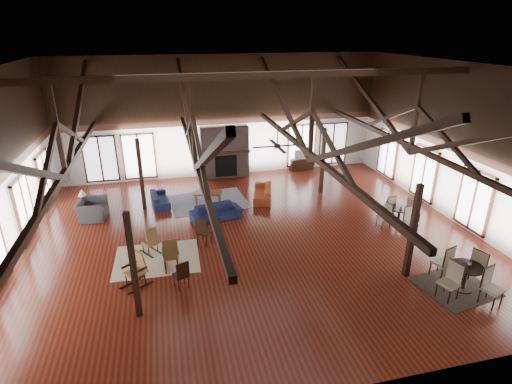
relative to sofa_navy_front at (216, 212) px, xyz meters
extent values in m
plane|color=maroon|center=(1.18, -1.79, -0.29)|extent=(16.00, 16.00, 0.00)
cube|color=black|center=(1.18, -1.79, 5.71)|extent=(16.00, 14.00, 0.02)
cube|color=white|center=(1.18, 5.21, 2.71)|extent=(16.00, 0.02, 6.00)
cube|color=white|center=(1.18, -8.79, 2.71)|extent=(16.00, 0.02, 6.00)
cube|color=white|center=(9.18, -1.79, 2.71)|extent=(0.02, 14.00, 6.00)
cube|color=black|center=(1.18, -1.79, 5.46)|extent=(15.60, 0.18, 0.22)
cube|color=black|center=(-4.82, -1.79, 2.76)|extent=(0.16, 13.70, 0.18)
cube|color=black|center=(-4.82, -1.79, 4.11)|extent=(0.14, 0.14, 2.70)
cube|color=black|center=(-4.82, 1.71, 3.98)|extent=(0.15, 7.07, 3.12)
cube|color=black|center=(-4.82, -5.29, 3.98)|extent=(0.15, 7.07, 3.12)
cube|color=black|center=(-0.82, -1.79, 2.76)|extent=(0.16, 13.70, 0.18)
cube|color=black|center=(-0.82, -1.79, 4.11)|extent=(0.14, 0.14, 2.70)
cube|color=black|center=(-0.82, 1.71, 3.98)|extent=(0.15, 7.07, 3.12)
cube|color=black|center=(-0.82, -5.29, 3.98)|extent=(0.15, 7.07, 3.12)
cube|color=black|center=(3.18, -1.79, 2.76)|extent=(0.16, 13.70, 0.18)
cube|color=black|center=(3.18, -1.79, 4.11)|extent=(0.14, 0.14, 2.70)
cube|color=black|center=(3.18, 1.71, 3.98)|extent=(0.15, 7.07, 3.12)
cube|color=black|center=(3.18, -5.29, 3.98)|extent=(0.15, 7.07, 3.12)
cube|color=black|center=(7.18, -1.79, 2.76)|extent=(0.16, 13.70, 0.18)
cube|color=black|center=(7.18, -1.79, 4.11)|extent=(0.14, 0.14, 2.70)
cube|color=black|center=(7.18, 1.71, 3.98)|extent=(0.15, 7.07, 3.12)
cube|color=black|center=(7.18, -5.29, 3.98)|extent=(0.15, 7.07, 3.12)
cube|color=black|center=(-2.82, -5.29, 1.23)|extent=(0.16, 0.16, 3.05)
cube|color=black|center=(5.18, -5.29, 1.23)|extent=(0.16, 0.16, 3.05)
cube|color=black|center=(-2.82, 1.71, 1.23)|extent=(0.16, 0.16, 3.05)
cube|color=black|center=(5.18, 1.71, 1.23)|extent=(0.16, 0.16, 3.05)
cube|color=#67564E|center=(1.18, 4.89, 1.01)|extent=(2.40, 0.62, 2.60)
cube|color=black|center=(1.18, 4.57, 0.36)|extent=(1.10, 0.06, 1.10)
cube|color=#371A10|center=(1.18, 4.61, 1.06)|extent=(2.50, 0.20, 0.12)
cylinder|color=black|center=(1.68, -2.79, 3.76)|extent=(0.04, 0.04, 0.70)
cylinder|color=black|center=(1.68, -2.79, 3.41)|extent=(0.20, 0.20, 0.10)
cube|color=black|center=(2.13, -2.79, 3.41)|extent=(0.70, 0.12, 0.02)
cube|color=black|center=(1.68, -2.34, 3.41)|extent=(0.12, 0.70, 0.02)
cube|color=black|center=(1.23, -2.79, 3.41)|extent=(0.70, 0.12, 0.02)
cube|color=black|center=(1.68, -3.24, 3.41)|extent=(0.12, 0.70, 0.02)
imported|color=#171C3F|center=(0.00, 0.00, 0.00)|extent=(2.12, 1.18, 0.58)
imported|color=#182144|center=(-2.16, 2.04, -0.04)|extent=(1.80, 0.87, 0.51)
imported|color=#993B1D|center=(2.34, 1.61, -0.01)|extent=(2.10, 1.28, 0.57)
cube|color=brown|center=(-0.12, 1.78, 0.15)|extent=(1.34, 0.93, 0.06)
cube|color=brown|center=(-0.63, 1.57, -0.09)|extent=(0.06, 0.06, 0.41)
cube|color=brown|center=(-0.63, 1.98, -0.09)|extent=(0.06, 0.06, 0.41)
cube|color=brown|center=(0.40, 1.57, -0.09)|extent=(0.06, 0.06, 0.41)
cube|color=brown|center=(0.40, 1.98, -0.09)|extent=(0.06, 0.06, 0.41)
imported|color=#B2B2B2|center=(-0.07, 1.75, 0.26)|extent=(0.18, 0.18, 0.17)
imported|color=#343437|center=(-4.82, 1.22, 0.09)|extent=(1.29, 1.15, 0.77)
cube|color=black|center=(-5.17, 1.55, 0.01)|extent=(0.45, 0.45, 0.61)
cylinder|color=black|center=(-5.17, 1.55, 0.49)|extent=(0.08, 0.08, 0.36)
cone|color=beige|center=(-5.17, 1.55, 0.74)|extent=(0.32, 0.32, 0.26)
cube|color=olive|center=(-2.55, -2.05, 0.08)|extent=(0.59, 0.58, 0.04)
cube|color=olive|center=(-2.44, -2.21, 0.38)|extent=(0.45, 0.38, 0.62)
cube|color=black|center=(-2.70, -2.15, -0.27)|extent=(0.48, 0.65, 0.04)
cube|color=black|center=(-2.41, -1.95, -0.27)|extent=(0.48, 0.65, 0.04)
cube|color=olive|center=(-1.89, -3.10, 0.12)|extent=(0.48, 0.46, 0.05)
cube|color=olive|center=(-1.89, -3.31, 0.44)|extent=(0.47, 0.20, 0.67)
cube|color=black|center=(-2.09, -3.10, -0.27)|extent=(0.08, 0.83, 0.05)
cube|color=black|center=(-1.70, -3.09, -0.27)|extent=(0.08, 0.83, 0.05)
cube|color=olive|center=(-2.96, -3.89, 0.14)|extent=(0.68, 0.68, 0.05)
cube|color=olive|center=(-2.77, -3.76, 0.48)|extent=(0.44, 0.52, 0.72)
cube|color=black|center=(-2.84, -4.06, -0.27)|extent=(0.75, 0.55, 0.05)
cube|color=black|center=(-3.08, -3.72, -0.27)|extent=(0.75, 0.55, 0.05)
cube|color=black|center=(-0.67, -1.90, 0.18)|extent=(0.62, 0.62, 0.05)
cube|color=black|center=(-0.80, -2.05, 0.46)|extent=(0.37, 0.31, 0.58)
cylinder|color=black|center=(-0.67, -1.90, -0.06)|extent=(0.04, 0.04, 0.47)
cube|color=black|center=(-1.64, -4.30, 0.13)|extent=(0.51, 0.51, 0.05)
cube|color=black|center=(-1.58, -4.47, 0.38)|extent=(0.38, 0.18, 0.52)
cylinder|color=black|center=(-1.64, -4.30, -0.08)|extent=(0.03, 0.03, 0.42)
cylinder|color=black|center=(6.42, -6.31, 0.48)|extent=(0.91, 0.91, 0.04)
cylinder|color=black|center=(6.42, -6.31, 0.10)|extent=(0.10, 0.10, 0.75)
cylinder|color=black|center=(6.42, -6.31, -0.27)|extent=(0.55, 0.55, 0.04)
cylinder|color=black|center=(6.87, -2.10, 0.38)|extent=(0.80, 0.80, 0.04)
cylinder|color=black|center=(6.87, -2.10, 0.06)|extent=(0.10, 0.10, 0.66)
cylinder|color=black|center=(6.87, -2.10, -0.27)|extent=(0.48, 0.48, 0.04)
imported|color=#B2B2B2|center=(6.49, -6.28, 0.55)|extent=(0.14, 0.14, 0.09)
imported|color=#B2B2B2|center=(6.86, -2.19, 0.45)|extent=(0.12, 0.12, 0.09)
cube|color=black|center=(5.37, 4.96, 0.01)|extent=(1.23, 0.46, 0.61)
imported|color=#B2B2B2|center=(5.40, 4.96, 0.58)|extent=(0.89, 0.22, 0.51)
cube|color=#C6AF89|center=(-2.34, -2.53, -0.29)|extent=(2.81, 2.24, 0.01)
cube|color=#191D48|center=(-0.09, 1.81, -0.29)|extent=(3.50, 2.75, 0.01)
cube|color=black|center=(6.27, -6.18, -0.29)|extent=(2.28, 2.14, 0.01)
camera|label=1|loc=(-1.78, -14.42, 6.86)|focal=28.00mm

